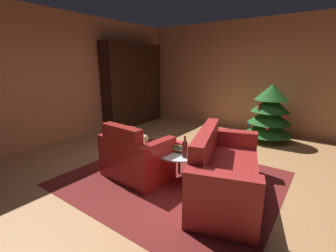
# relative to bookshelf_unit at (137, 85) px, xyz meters

# --- Properties ---
(ground_plane) EXTENTS (8.02, 8.02, 0.00)m
(ground_plane) POSITION_rel_bookshelf_unit_xyz_m (2.94, -2.07, -1.11)
(ground_plane) COLOR #B07D4D
(wall_back) EXTENTS (6.48, 0.06, 2.77)m
(wall_back) POSITION_rel_bookshelf_unit_xyz_m (2.94, 1.30, 0.28)
(wall_back) COLOR #CA7E50
(wall_back) RESTS_ON ground
(wall_left) EXTENTS (0.06, 6.80, 2.77)m
(wall_left) POSITION_rel_bookshelf_unit_xyz_m (-0.27, -2.07, 0.28)
(wall_left) COLOR #CA7E50
(wall_left) RESTS_ON ground
(area_rug) EXTENTS (2.97, 2.59, 0.01)m
(area_rug) POSITION_rel_bookshelf_unit_xyz_m (2.80, -2.26, -1.11)
(area_rug) COLOR maroon
(area_rug) RESTS_ON ground
(bookshelf_unit) EXTENTS (0.38, 1.97, 2.23)m
(bookshelf_unit) POSITION_rel_bookshelf_unit_xyz_m (0.00, 0.00, 0.00)
(bookshelf_unit) COLOR black
(bookshelf_unit) RESTS_ON ground
(armchair_red) EXTENTS (1.03, 0.74, 0.85)m
(armchair_red) POSITION_rel_bookshelf_unit_xyz_m (2.30, -2.54, -0.80)
(armchair_red) COLOR maroon
(armchair_red) RESTS_ON ground
(couch_red) EXTENTS (1.23, 1.89, 0.86)m
(couch_red) POSITION_rel_bookshelf_unit_xyz_m (3.57, -2.21, -0.81)
(couch_red) COLOR maroon
(couch_red) RESTS_ON ground
(coffee_table) EXTENTS (0.67, 0.67, 0.43)m
(coffee_table) POSITION_rel_bookshelf_unit_xyz_m (2.89, -2.21, -0.72)
(coffee_table) COLOR black
(coffee_table) RESTS_ON ground
(book_stack_on_table) EXTENTS (0.23, 0.18, 0.14)m
(book_stack_on_table) POSITION_rel_bookshelf_unit_xyz_m (2.87, -2.18, -0.61)
(book_stack_on_table) COLOR #407958
(book_stack_on_table) RESTS_ON coffee_table
(bottle_on_table) EXTENTS (0.07, 0.07, 0.30)m
(bottle_on_table) POSITION_rel_bookshelf_unit_xyz_m (3.04, -2.32, -0.56)
(bottle_on_table) COLOR #521F1E
(bottle_on_table) RESTS_ON coffee_table
(decorated_tree) EXTENTS (0.99, 0.99, 1.27)m
(decorated_tree) POSITION_rel_bookshelf_unit_xyz_m (3.51, 0.47, -0.47)
(decorated_tree) COLOR brown
(decorated_tree) RESTS_ON ground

